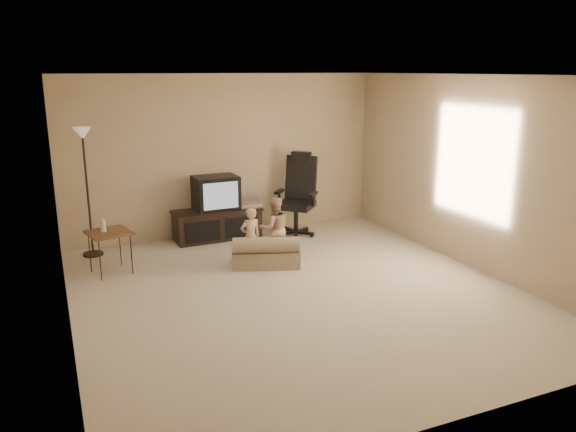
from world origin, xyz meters
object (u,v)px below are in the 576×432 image
at_px(office_chair, 298,206).
at_px(toddler_right, 275,228).
at_px(tv_stand, 217,213).
at_px(floor_lamp, 85,163).
at_px(toddler_left, 250,237).
at_px(side_table, 108,233).
at_px(child_sofa, 266,254).

relative_size(office_chair, toddler_right, 1.50).
distance_m(tv_stand, toddler_right, 1.32).
height_order(floor_lamp, toddler_left, floor_lamp).
bearing_deg(floor_lamp, tv_stand, 2.33).
xyz_separation_m(side_table, toddler_right, (2.16, -0.31, -0.10)).
relative_size(floor_lamp, toddler_left, 2.27).
bearing_deg(child_sofa, toddler_left, 163.12).
distance_m(side_table, child_sofa, 2.05).
bearing_deg(child_sofa, floor_lamp, 165.58).
distance_m(child_sofa, toddler_left, 0.31).
distance_m(tv_stand, side_table, 1.95).
bearing_deg(toddler_left, office_chair, -144.70).
height_order(tv_stand, toddler_left, tv_stand).
xyz_separation_m(tv_stand, toddler_left, (0.06, -1.36, -0.01)).
bearing_deg(tv_stand, floor_lamp, -179.79).
height_order(office_chair, floor_lamp, floor_lamp).
bearing_deg(side_table, office_chair, 12.45).
bearing_deg(floor_lamp, toddler_left, -33.76).
height_order(tv_stand, side_table, tv_stand).
height_order(tv_stand, office_chair, office_chair).
distance_m(office_chair, side_table, 3.02).
relative_size(tv_stand, floor_lamp, 0.77).
xyz_separation_m(side_table, toddler_left, (1.76, -0.43, -0.14)).
relative_size(tv_stand, toddler_right, 1.60).
relative_size(tv_stand, toddler_left, 1.76).
relative_size(office_chair, toddler_left, 1.64).
distance_m(tv_stand, child_sofa, 1.52).
bearing_deg(tv_stand, office_chair, -14.73).
xyz_separation_m(floor_lamp, toddler_right, (2.32, -1.16, -0.88)).
xyz_separation_m(tv_stand, child_sofa, (0.23, -1.48, -0.23)).
xyz_separation_m(tv_stand, floor_lamp, (-1.86, -0.08, 0.91)).
height_order(tv_stand, child_sofa, tv_stand).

